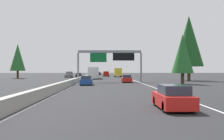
# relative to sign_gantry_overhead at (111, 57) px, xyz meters

# --- Properties ---
(ground_plane) EXTENTS (320.00, 320.00, 0.00)m
(ground_plane) POSITION_rel_sign_gantry_overhead_xyz_m (8.09, 6.04, -4.94)
(ground_plane) COLOR #262628
(median_barrier) EXTENTS (180.00, 0.56, 0.90)m
(median_barrier) POSITION_rel_sign_gantry_overhead_xyz_m (28.09, 6.34, -4.49)
(median_barrier) COLOR #9E9B93
(median_barrier) RESTS_ON ground
(shoulder_stripe_right) EXTENTS (160.00, 0.16, 0.01)m
(shoulder_stripe_right) POSITION_rel_sign_gantry_overhead_xyz_m (18.09, -5.48, -4.93)
(shoulder_stripe_right) COLOR silver
(shoulder_stripe_right) RESTS_ON ground
(shoulder_stripe_median) EXTENTS (160.00, 0.16, 0.01)m
(shoulder_stripe_median) POSITION_rel_sign_gantry_overhead_xyz_m (18.09, 5.79, -4.93)
(shoulder_stripe_median) COLOR silver
(shoulder_stripe_median) RESTS_ON ground
(sign_gantry_overhead) EXTENTS (0.50, 12.68, 6.20)m
(sign_gantry_overhead) POSITION_rel_sign_gantry_overhead_xyz_m (0.00, 0.00, 0.00)
(sign_gantry_overhead) COLOR gray
(sign_gantry_overhead) RESTS_ON ground
(sedan_mid_left) EXTENTS (4.40, 1.80, 1.47)m
(sedan_mid_left) POSITION_rel_sign_gantry_overhead_xyz_m (-37.45, -3.09, -4.25)
(sedan_mid_left) COLOR red
(sedan_mid_left) RESTS_ON ground
(sedan_far_left) EXTENTS (4.40, 1.80, 1.47)m
(sedan_far_left) POSITION_rel_sign_gantry_overhead_xyz_m (-10.42, 4.02, -4.25)
(sedan_far_left) COLOR #1E4793
(sedan_far_left) RESTS_ON ground
(bus_far_right) EXTENTS (11.50, 2.55, 3.10)m
(bus_far_right) POSITION_rel_sign_gantry_overhead_xyz_m (20.93, 4.16, -3.22)
(bus_far_right) COLOR white
(bus_far_right) RESTS_ON ground
(box_truck_near_center) EXTENTS (8.50, 2.40, 2.95)m
(box_truck_near_center) POSITION_rel_sign_gantry_overhead_xyz_m (40.17, -3.16, -3.32)
(box_truck_near_center) COLOR gold
(box_truck_near_center) RESTS_ON ground
(sedan_mid_center) EXTENTS (4.40, 1.80, 1.47)m
(sedan_mid_center) POSITION_rel_sign_gantry_overhead_xyz_m (-1.35, -3.03, -4.25)
(sedan_mid_center) COLOR red
(sedan_mid_center) RESTS_ON ground
(pickup_mid_right) EXTENTS (5.60, 2.00, 1.86)m
(pickup_mid_right) POSITION_rel_sign_gantry_overhead_xyz_m (45.07, 0.77, -4.02)
(pickup_mid_right) COLOR maroon
(pickup_mid_right) RESTS_ON ground
(minivan_distant_b) EXTENTS (5.00, 1.95, 1.69)m
(minivan_distant_b) POSITION_rel_sign_gantry_overhead_xyz_m (56.62, 0.83, -3.98)
(minivan_distant_b) COLOR #2D6B38
(minivan_distant_b) RESTS_ON ground
(sedan_distant_a) EXTENTS (4.40, 1.80, 1.47)m
(sedan_distant_a) POSITION_rel_sign_gantry_overhead_xyz_m (74.97, 4.03, -4.25)
(sedan_distant_a) COLOR black
(sedan_distant_a) RESTS_ON ground
(oncoming_near) EXTENTS (5.60, 2.00, 1.86)m
(oncoming_near) POSITION_rel_sign_gantry_overhead_xyz_m (32.92, 12.36, -4.02)
(oncoming_near) COLOR slate
(oncoming_near) RESTS_ON ground
(oncoming_far) EXTENTS (4.40, 1.80, 1.47)m
(oncoming_far) POSITION_rel_sign_gantry_overhead_xyz_m (30.34, 9.04, -4.25)
(oncoming_far) COLOR black
(oncoming_far) RESTS_ON ground
(conifer_right_near) EXTENTS (3.66, 3.66, 8.31)m
(conifer_right_near) POSITION_rel_sign_gantry_overhead_xyz_m (-8.30, -11.82, 0.11)
(conifer_right_near) COLOR #4C3823
(conifer_right_near) RESTS_ON ground
(conifer_right_mid) EXTENTS (6.30, 6.30, 14.32)m
(conifer_right_mid) POSITION_rel_sign_gantry_overhead_xyz_m (6.43, -17.36, 3.78)
(conifer_right_mid) COLOR #4C3823
(conifer_right_mid) RESTS_ON ground
(conifer_left_mid) EXTENTS (4.25, 4.25, 9.65)m
(conifer_left_mid) POSITION_rel_sign_gantry_overhead_xyz_m (24.09, 25.58, 0.92)
(conifer_left_mid) COLOR #4C3823
(conifer_left_mid) RESTS_ON ground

